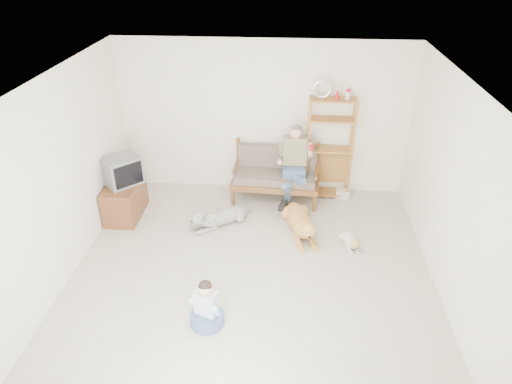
# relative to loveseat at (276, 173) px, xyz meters

# --- Properties ---
(floor) EXTENTS (5.50, 5.50, 0.00)m
(floor) POSITION_rel_loveseat_xyz_m (-0.24, -2.39, -0.49)
(floor) COLOR beige
(floor) RESTS_ON ground
(ceiling) EXTENTS (5.50, 5.50, 0.00)m
(ceiling) POSITION_rel_loveseat_xyz_m (-0.24, -2.39, 2.21)
(ceiling) COLOR white
(ceiling) RESTS_ON ground
(wall_back) EXTENTS (5.00, 0.00, 5.00)m
(wall_back) POSITION_rel_loveseat_xyz_m (-0.24, 0.36, 0.86)
(wall_back) COLOR white
(wall_back) RESTS_ON ground
(wall_left) EXTENTS (0.00, 5.50, 5.50)m
(wall_left) POSITION_rel_loveseat_xyz_m (-2.74, -2.39, 0.86)
(wall_left) COLOR white
(wall_left) RESTS_ON ground
(wall_right) EXTENTS (0.00, 5.50, 5.50)m
(wall_right) POSITION_rel_loveseat_xyz_m (2.26, -2.39, 0.86)
(wall_right) COLOR white
(wall_right) RESTS_ON ground
(loveseat) EXTENTS (1.54, 0.79, 0.95)m
(loveseat) POSITION_rel_loveseat_xyz_m (0.00, 0.00, 0.00)
(loveseat) COLOR brown
(loveseat) RESTS_ON ground
(man) EXTENTS (0.53, 0.76, 1.23)m
(man) POSITION_rel_loveseat_xyz_m (0.29, -0.24, 0.16)
(man) COLOR #4E6390
(man) RESTS_ON loveseat
(etagere) EXTENTS (0.80, 0.35, 2.10)m
(etagere) POSITION_rel_loveseat_xyz_m (0.91, 0.16, 0.44)
(etagere) COLOR #B17B37
(etagere) RESTS_ON ground
(book_stack) EXTENTS (0.26, 0.20, 0.15)m
(book_stack) POSITION_rel_loveseat_xyz_m (1.21, 0.09, -0.41)
(book_stack) COLOR white
(book_stack) RESTS_ON ground
(tv_stand) EXTENTS (0.51, 0.90, 0.60)m
(tv_stand) POSITION_rel_loveseat_xyz_m (-2.47, -0.78, -0.19)
(tv_stand) COLOR brown
(tv_stand) RESTS_ON ground
(crt_tv) EXTENTS (0.70, 0.70, 0.46)m
(crt_tv) POSITION_rel_loveseat_xyz_m (-2.44, -0.75, 0.34)
(crt_tv) COLOR slate
(crt_tv) RESTS_ON tv_stand
(wall_outlet) EXTENTS (0.12, 0.02, 0.08)m
(wall_outlet) POSITION_rel_loveseat_xyz_m (-1.49, 0.35, -0.19)
(wall_outlet) COLOR silver
(wall_outlet) RESTS_ON ground
(golden_retriever) EXTENTS (0.56, 1.38, 0.43)m
(golden_retriever) POSITION_rel_loveseat_xyz_m (0.44, -1.06, -0.31)
(golden_retriever) COLOR #CA8B46
(golden_retriever) RESTS_ON ground
(shaggy_dog) EXTENTS (0.99, 0.81, 0.36)m
(shaggy_dog) POSITION_rel_loveseat_xyz_m (-0.89, -0.96, -0.34)
(shaggy_dog) COLOR white
(shaggy_dog) RESTS_ON ground
(terrier) EXTENTS (0.27, 0.62, 0.24)m
(terrier) POSITION_rel_loveseat_xyz_m (1.20, -1.39, -0.39)
(terrier) COLOR silver
(terrier) RESTS_ON ground
(child) EXTENTS (0.42, 0.42, 0.66)m
(child) POSITION_rel_loveseat_xyz_m (-0.70, -3.09, -0.25)
(child) COLOR #4E6390
(child) RESTS_ON ground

